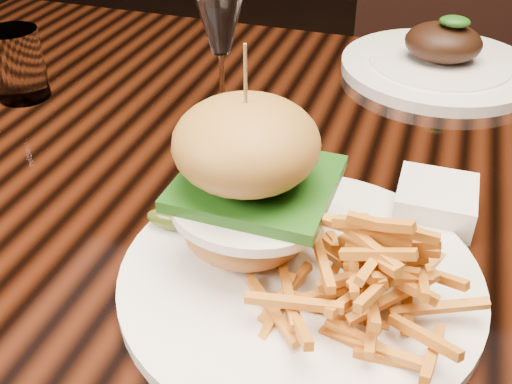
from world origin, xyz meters
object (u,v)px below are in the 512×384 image
(dining_table, at_px, (331,218))
(wine_glass, at_px, (220,26))
(burger_plate, at_px, (298,233))
(chair_far, at_px, (439,64))
(far_dish, at_px, (440,62))

(dining_table, height_order, wine_glass, wine_glass)
(burger_plate, bearing_deg, chair_far, 98.66)
(chair_far, bearing_deg, burger_plate, -98.67)
(dining_table, bearing_deg, burger_plate, -88.72)
(wine_glass, bearing_deg, dining_table, -23.89)
(dining_table, distance_m, far_dish, 0.36)
(dining_table, bearing_deg, chair_far, 84.00)
(dining_table, xyz_separation_m, far_dish, (0.10, 0.33, 0.10))
(wine_glass, distance_m, chair_far, 0.92)
(dining_table, xyz_separation_m, chair_far, (0.09, 0.89, -0.13))
(burger_plate, xyz_separation_m, chair_far, (0.09, 1.10, -0.27))
(dining_table, height_order, chair_far, chair_far)
(burger_plate, xyz_separation_m, far_dish, (0.09, 0.54, -0.04))
(chair_far, bearing_deg, far_dish, -93.76)
(burger_plate, relative_size, wine_glass, 1.89)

